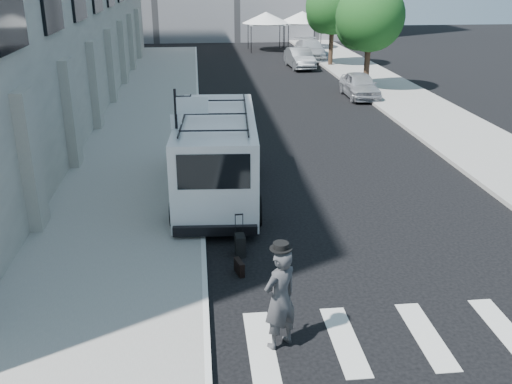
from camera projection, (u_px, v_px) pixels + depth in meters
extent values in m
plane|color=black|center=(289.00, 266.00, 13.53)|extent=(120.00, 120.00, 0.00)
cube|color=gray|center=(152.00, 111.00, 27.91)|extent=(4.50, 48.00, 0.15)
cube|color=gray|center=(389.00, 90.00, 32.89)|extent=(4.00, 56.00, 0.15)
cylinder|color=black|center=(178.00, 153.00, 15.55)|extent=(0.07, 0.07, 3.50)
cube|color=white|center=(176.00, 122.00, 15.26)|extent=(0.30, 0.03, 0.42)
cube|color=white|center=(192.00, 105.00, 15.12)|extent=(0.85, 0.06, 0.45)
cylinder|color=black|center=(367.00, 67.00, 32.27)|extent=(0.32, 0.32, 2.80)
sphere|color=#133D14|center=(370.00, 17.00, 31.27)|extent=(3.80, 3.80, 3.80)
sphere|color=#133D14|center=(359.00, 26.00, 32.00)|extent=(2.66, 2.66, 2.66)
cylinder|color=black|center=(331.00, 47.00, 40.60)|extent=(0.32, 0.32, 2.80)
sphere|color=#133D14|center=(333.00, 7.00, 39.60)|extent=(3.80, 3.80, 3.80)
sphere|color=#133D14|center=(325.00, 15.00, 40.33)|extent=(2.66, 2.66, 2.66)
cylinder|color=black|center=(251.00, 40.00, 47.27)|extent=(0.06, 0.06, 2.20)
cylinder|color=black|center=(284.00, 39.00, 47.54)|extent=(0.06, 0.06, 2.20)
cylinder|color=black|center=(248.00, 36.00, 49.86)|extent=(0.06, 0.06, 2.20)
cylinder|color=black|center=(280.00, 36.00, 50.13)|extent=(0.06, 0.06, 2.20)
cube|color=white|center=(266.00, 24.00, 48.28)|extent=(3.00, 3.00, 0.12)
cone|color=white|center=(266.00, 17.00, 48.10)|extent=(4.00, 4.00, 0.90)
cylinder|color=black|center=(288.00, 39.00, 48.04)|extent=(0.06, 0.06, 2.20)
cylinder|color=black|center=(321.00, 38.00, 48.31)|extent=(0.06, 0.06, 2.20)
cylinder|color=black|center=(283.00, 35.00, 50.63)|extent=(0.06, 0.06, 2.20)
cylinder|color=black|center=(314.00, 35.00, 50.90)|extent=(0.06, 0.06, 2.20)
cube|color=white|center=(302.00, 23.00, 49.05)|extent=(3.00, 3.00, 0.12)
cone|color=white|center=(302.00, 17.00, 48.87)|extent=(4.00, 4.00, 0.90)
imported|color=#3B3B3E|center=(280.00, 299.00, 10.32)|extent=(0.88, 0.81, 2.01)
cube|color=black|center=(239.00, 267.00, 13.12)|extent=(0.23, 0.46, 0.34)
cube|color=black|center=(240.00, 245.00, 13.94)|extent=(0.25, 0.38, 0.54)
cylinder|color=black|center=(235.00, 224.00, 13.90)|extent=(0.02, 0.02, 0.51)
cylinder|color=black|center=(243.00, 224.00, 13.92)|extent=(0.02, 0.02, 0.51)
cube|color=black|center=(239.00, 214.00, 13.82)|extent=(0.21, 0.04, 0.03)
cube|color=white|center=(217.00, 155.00, 17.05)|extent=(2.62, 6.24, 2.38)
cube|color=white|center=(219.00, 141.00, 20.35)|extent=(2.21, 1.14, 1.25)
cube|color=black|center=(214.00, 171.00, 14.03)|extent=(1.81, 0.20, 0.91)
cylinder|color=black|center=(187.00, 163.00, 19.35)|extent=(0.37, 0.88, 0.86)
cylinder|color=black|center=(250.00, 162.00, 19.44)|extent=(0.37, 0.88, 0.86)
cylinder|color=black|center=(176.00, 212.00, 15.46)|extent=(0.37, 0.88, 0.86)
cylinder|color=black|center=(256.00, 210.00, 15.54)|extent=(0.37, 0.88, 0.86)
imported|color=#A3A5AB|center=(360.00, 85.00, 30.98)|extent=(1.64, 3.99, 1.35)
imported|color=#5C5F64|center=(300.00, 58.00, 40.26)|extent=(1.70, 4.27, 1.38)
imported|color=#B2B6BA|center=(310.00, 50.00, 44.00)|extent=(2.14, 5.17, 1.50)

